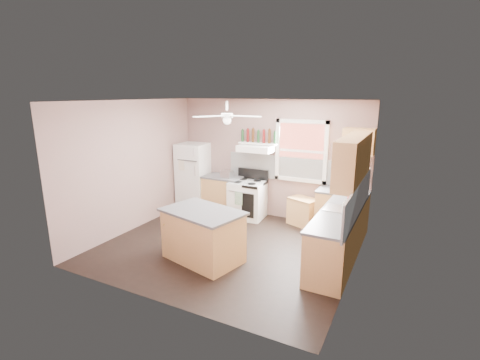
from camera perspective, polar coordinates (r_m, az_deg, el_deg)
The scene contains 32 objects.
floor at distance 6.70m, azimuth -1.96°, elevation -10.89°, with size 4.50×4.50×0.00m, color black.
ceiling at distance 6.08m, azimuth -2.18°, elevation 12.86°, with size 4.50×4.50×0.00m, color white.
wall_back at distance 8.04m, azimuth 4.94°, elevation 3.44°, with size 4.50×0.05×2.70m, color #81635D.
wall_right at distance 5.56m, azimuth 18.96°, elevation -2.15°, with size 0.05×4.00×2.70m, color #81635D.
wall_left at distance 7.60m, azimuth -17.27°, elevation 2.22°, with size 0.05×4.00×2.70m, color #81635D.
backsplash_back at distance 7.89m, azimuth 7.84°, elevation 1.85°, with size 2.90×0.03×0.55m, color white.
backsplash_right at distance 5.89m, azimuth 18.87°, elevation -3.00°, with size 0.03×2.60×0.55m, color white.
window_view at distance 7.72m, azimuth 10.04°, elevation 4.71°, with size 1.00×0.02×1.20m, color brown.
window_frame at distance 7.69m, azimuth 9.98°, elevation 4.68°, with size 1.16×0.07×1.36m, color white.
refrigerator at distance 8.72m, azimuth -7.64°, elevation 0.62°, with size 0.69×0.67×1.63m, color white.
base_cabinet_left at distance 8.43m, azimuth -2.73°, elevation -2.47°, with size 0.90×0.60×0.86m, color tan.
counter_left at distance 8.31m, azimuth -2.76°, elevation 0.51°, with size 0.92×0.62×0.04m, color #4A4A4D.
toaster at distance 8.10m, azimuth -2.18°, elevation 0.95°, with size 0.28×0.16×0.18m, color silver.
stove at distance 8.05m, azimuth 1.22°, elevation -3.25°, with size 0.77×0.64×0.86m, color white.
range_hood at distance 7.84m, azimuth 2.66°, elevation 5.20°, with size 0.78×0.50×0.14m, color white.
bottle_shelf at distance 7.93m, azimuth 3.03°, elevation 6.03°, with size 0.90×0.26×0.03m, color white.
cart at distance 7.77m, azimuth 10.29°, elevation -5.12°, with size 0.61×0.40×0.61m, color tan.
base_cabinet_corner at distance 7.51m, azimuth 16.35°, elevation -5.14°, with size 1.00×0.60×0.86m, color tan.
base_cabinet_right at distance 6.19m, azimuth 15.68°, elevation -9.30°, with size 0.60×2.20×0.86m, color tan.
counter_corner at distance 7.38m, azimuth 16.59°, elevation -1.84°, with size 1.02×0.62×0.04m, color #4A4A4D.
counter_right at distance 6.03m, azimuth 15.87°, elevation -5.35°, with size 0.62×2.22×0.04m, color #4A4A4D.
sink at distance 6.21m, azimuth 16.25°, elevation -4.66°, with size 0.55×0.45×0.03m, color silver.
faucet at distance 6.16m, azimuth 17.75°, elevation -4.18°, with size 0.03×0.03×0.14m, color silver.
upper_cabinet_right at distance 5.97m, azimuth 18.15°, elevation 3.25°, with size 0.33×1.80×0.76m, color tan.
upper_cabinet_corner at distance 7.27m, azimuth 18.90°, elevation 5.99°, with size 0.60×0.33×0.52m, color tan.
paper_towel at distance 7.40m, azimuth 19.45°, elevation 0.94°, with size 0.12×0.12×0.26m, color white.
island at distance 6.09m, azimuth -6.06°, elevation -9.19°, with size 1.28×0.81×0.86m, color tan.
island_top at distance 5.93m, azimuth -6.17°, elevation -5.19°, with size 1.35×0.88×0.04m, color #4A4A4D.
ceiling_fan_hub at distance 6.09m, azimuth -2.15°, elevation 10.50°, with size 0.20×0.20×0.08m, color white.
soap_bottle at distance 6.04m, azimuth 16.82°, elevation -4.04°, with size 0.09×0.09×0.22m, color silver.
red_caddy at distance 6.58m, azimuth 17.97°, elevation -3.22°, with size 0.18×0.12×0.10m, color #B70F12.
wine_bottles at distance 7.91m, azimuth 3.05°, elevation 7.17°, with size 0.86×0.06×0.31m.
Camera 1 is at (2.95, -5.31, 2.83)m, focal length 26.00 mm.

